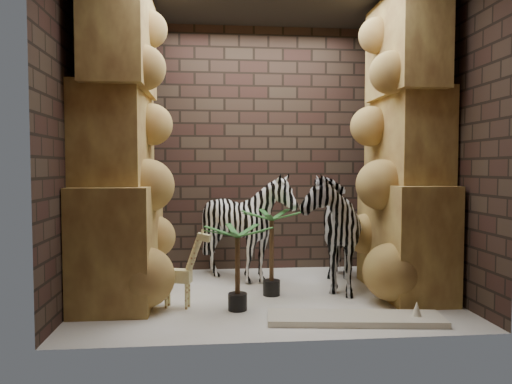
{
  "coord_description": "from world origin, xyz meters",
  "views": [
    {
      "loc": [
        -0.52,
        -4.59,
        1.27
      ],
      "look_at": [
        -0.08,
        0.15,
        1.02
      ],
      "focal_mm": 33.08,
      "sensor_mm": 36.0,
      "label": 1
    }
  ],
  "objects": [
    {
      "name": "rock_pillar_right",
      "position": [
        1.42,
        0.0,
        1.5
      ],
      "size": [
        0.58,
        1.25,
        3.0
      ],
      "primitive_type": null,
      "color": "#D0B75A",
      "rests_on": "floor"
    },
    {
      "name": "palm_back",
      "position": [
        -0.3,
        -0.46,
        0.38
      ],
      "size": [
        0.36,
        0.36,
        0.76
      ],
      "primitive_type": null,
      "color": "#1C6426",
      "rests_on": "floor"
    },
    {
      "name": "palm_front",
      "position": [
        0.06,
        0.0,
        0.43
      ],
      "size": [
        0.36,
        0.36,
        0.86
      ],
      "primitive_type": null,
      "color": "#1C6426",
      "rests_on": "floor"
    },
    {
      "name": "floor",
      "position": [
        0.0,
        0.0,
        0.0
      ],
      "size": [
        3.5,
        3.5,
        0.0
      ],
      "primitive_type": "plane",
      "color": "white",
      "rests_on": "ground"
    },
    {
      "name": "surfboard",
      "position": [
        0.65,
        -0.85,
        0.03
      ],
      "size": [
        1.47,
        0.52,
        0.05
      ],
      "primitive_type": "cube",
      "rotation": [
        0.0,
        0.0,
        -0.12
      ],
      "color": "#EDE5C7",
      "rests_on": "floor"
    },
    {
      "name": "wall_front",
      "position": [
        0.0,
        -1.25,
        1.5
      ],
      "size": [
        3.5,
        0.0,
        3.5
      ],
      "primitive_type": "plane",
      "rotation": [
        -1.57,
        0.0,
        0.0
      ],
      "color": "#362A20",
      "rests_on": "ground"
    },
    {
      "name": "giraffe_toy",
      "position": [
        -0.84,
        -0.33,
        0.37
      ],
      "size": [
        0.4,
        0.23,
        0.74
      ],
      "primitive_type": null,
      "rotation": [
        0.0,
        0.0,
        -0.28
      ],
      "color": "#FBF0A3",
      "rests_on": "floor"
    },
    {
      "name": "zebra_right",
      "position": [
        0.72,
        0.3,
        0.71
      ],
      "size": [
        0.85,
        1.3,
        1.43
      ],
      "primitive_type": "imported",
      "rotation": [
        0.0,
        0.0,
        -0.17
      ],
      "color": "white",
      "rests_on": "floor"
    },
    {
      "name": "zebra_left",
      "position": [
        -0.14,
        0.59,
        0.55
      ],
      "size": [
        1.0,
        1.22,
        1.1
      ],
      "primitive_type": "imported",
      "rotation": [
        0.0,
        0.0,
        0.02
      ],
      "color": "white",
      "rests_on": "floor"
    },
    {
      "name": "wall_back",
      "position": [
        0.0,
        1.25,
        1.5
      ],
      "size": [
        3.5,
        0.0,
        3.5
      ],
      "primitive_type": "plane",
      "rotation": [
        1.57,
        0.0,
        0.0
      ],
      "color": "#362A20",
      "rests_on": "ground"
    },
    {
      "name": "wall_right",
      "position": [
        1.75,
        0.0,
        1.5
      ],
      "size": [
        0.0,
        3.0,
        3.0
      ],
      "primitive_type": "plane",
      "rotation": [
        1.57,
        0.0,
        -1.57
      ],
      "color": "#362A20",
      "rests_on": "ground"
    },
    {
      "name": "rock_pillar_left",
      "position": [
        -1.4,
        0.0,
        1.5
      ],
      "size": [
        0.68,
        1.3,
        3.0
      ],
      "primitive_type": null,
      "color": "#D0B75A",
      "rests_on": "floor"
    },
    {
      "name": "wall_left",
      "position": [
        -1.75,
        0.0,
        1.5
      ],
      "size": [
        0.0,
        3.0,
        3.0
      ],
      "primitive_type": "plane",
      "rotation": [
        1.57,
        0.0,
        1.57
      ],
      "color": "#362A20",
      "rests_on": "ground"
    }
  ]
}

